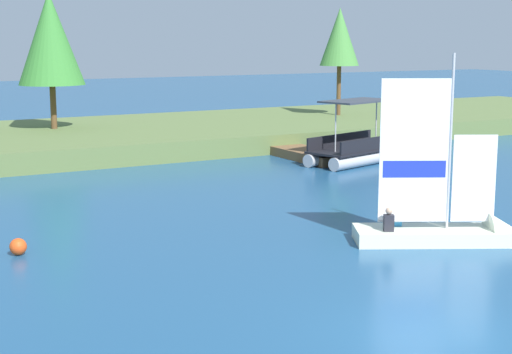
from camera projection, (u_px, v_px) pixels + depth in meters
The scene contains 8 objects.
ground_plane at pixel (438, 339), 15.09m from camera, with size 200.00×200.00×0.00m, color navy.
shore_bank at pixel (44, 142), 40.32m from camera, with size 80.00×14.02×0.98m, color #5B703D.
shoreline_tree_midright at pixel (50, 39), 40.92m from camera, with size 3.47×3.47×7.19m.
shoreline_tree_right at pixel (340, 37), 48.41m from camera, with size 2.45×2.45×6.66m.
wooden_dock at pixel (308, 155), 37.61m from camera, with size 1.85×5.12×0.44m, color brown.
sailboat at pixel (459, 229), 22.21m from camera, with size 4.95×3.52×5.80m.
pontoon_boat at pixel (356, 149), 36.31m from camera, with size 5.53×3.44×2.95m.
channel_buoy at pixel (18, 247), 20.92m from camera, with size 0.46×0.46×0.46m, color #E54C19.
Camera 1 is at (-10.10, -10.73, 5.73)m, focal length 54.70 mm.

